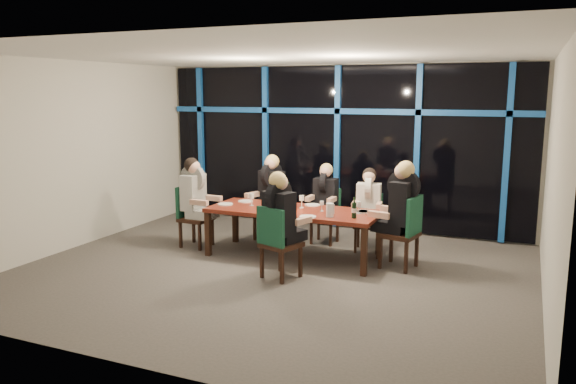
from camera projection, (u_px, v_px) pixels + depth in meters
name	position (u px, v px, depth m)	size (l,w,h in m)	color
room	(270.00, 128.00, 7.55)	(7.04, 7.00, 3.02)	#56504B
window_wall	(339.00, 145.00, 10.28)	(6.86, 0.43, 2.94)	black
dining_table	(293.00, 214.00, 8.51)	(2.60, 1.00, 0.75)	maroon
chair_far_left	(274.00, 207.00, 9.59)	(0.59, 0.59, 1.00)	black
chair_far_mid	(326.00, 212.00, 9.41)	(0.43, 0.43, 0.92)	black
chair_far_right	(368.00, 219.00, 8.96)	(0.48, 0.48, 0.91)	black
chair_end_left	(191.00, 213.00, 9.16)	(0.48, 0.48, 1.00)	black
chair_end_right	(406.00, 228.00, 7.96)	(0.58, 0.58, 1.06)	black
chair_near_mid	(277.00, 239.00, 7.52)	(0.59, 0.59, 1.00)	black
diner_far_left	(270.00, 185.00, 9.46)	(0.61, 0.68, 0.97)	black
diner_far_mid	(325.00, 192.00, 9.28)	(0.46, 0.57, 0.89)	black
diner_far_right	(368.00, 197.00, 8.82)	(0.48, 0.59, 0.88)	silver
diner_end_left	(195.00, 189.00, 9.06)	(0.63, 0.50, 0.97)	black
diner_end_right	(401.00, 199.00, 7.94)	(0.70, 0.58, 1.04)	black
diner_near_mid	(281.00, 209.00, 7.52)	(0.60, 0.68, 0.98)	black
plate_far_left	(245.00, 201.00, 9.09)	(0.24, 0.24, 0.01)	white
plate_far_mid	(312.00, 205.00, 8.79)	(0.24, 0.24, 0.01)	white
plate_far_right	(364.00, 212.00, 8.31)	(0.24, 0.24, 0.01)	white
plate_end_left	(225.00, 204.00, 8.85)	(0.24, 0.24, 0.01)	white
plate_end_right	(364.00, 212.00, 8.29)	(0.24, 0.24, 0.01)	white
plate_near_mid	(308.00, 217.00, 7.96)	(0.24, 0.24, 0.01)	white
wine_bottle	(354.00, 210.00, 7.89)	(0.07, 0.07, 0.30)	black
water_pitcher	(330.00, 210.00, 7.97)	(0.12, 0.11, 0.20)	silver
tea_light	(288.00, 210.00, 8.37)	(0.05, 0.05, 0.03)	#FA9C4B
wine_glass_a	(272.00, 201.00, 8.43)	(0.08, 0.08, 0.20)	white
wine_glass_b	(302.00, 199.00, 8.58)	(0.08, 0.08, 0.20)	white
wine_glass_c	(322.00, 204.00, 8.35)	(0.06, 0.06, 0.15)	silver
wine_glass_d	(252.00, 197.00, 8.76)	(0.07, 0.07, 0.19)	silver
wine_glass_e	(359.00, 205.00, 8.16)	(0.07, 0.07, 0.18)	white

